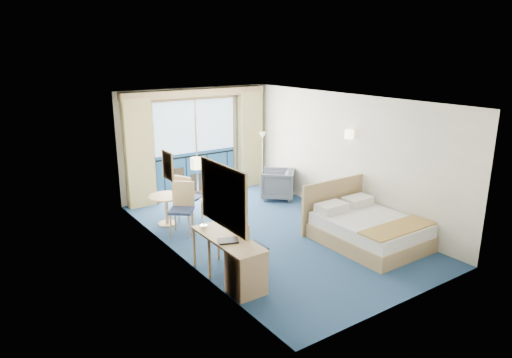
% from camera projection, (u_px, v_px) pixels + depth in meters
% --- Properties ---
extents(floor, '(6.50, 6.50, 0.00)m').
position_uv_depth(floor, '(271.00, 232.00, 9.30)').
color(floor, navy).
rests_on(floor, ground).
extents(room_walls, '(4.04, 6.54, 2.72)m').
position_uv_depth(room_walls, '(272.00, 147.00, 8.81)').
color(room_walls, beige).
rests_on(room_walls, ground).
extents(balcony_door, '(2.36, 0.03, 2.52)m').
position_uv_depth(balcony_door, '(196.00, 150.00, 11.53)').
color(balcony_door, navy).
rests_on(balcony_door, room_walls).
extents(curtain_left, '(0.65, 0.22, 2.55)m').
position_uv_depth(curtain_left, '(139.00, 154.00, 10.54)').
color(curtain_left, tan).
rests_on(curtain_left, room_walls).
extents(curtain_right, '(0.65, 0.22, 2.55)m').
position_uv_depth(curtain_right, '(250.00, 139.00, 12.23)').
color(curtain_right, tan).
rests_on(curtain_right, room_walls).
extents(pelmet, '(3.80, 0.25, 0.18)m').
position_uv_depth(pelmet, '(196.00, 93.00, 11.05)').
color(pelmet, tan).
rests_on(pelmet, room_walls).
extents(mirror, '(0.05, 1.25, 0.95)m').
position_uv_depth(mirror, '(223.00, 196.00, 6.61)').
color(mirror, tan).
rests_on(mirror, room_walls).
extents(wall_print, '(0.04, 0.42, 0.52)m').
position_uv_depth(wall_print, '(168.00, 165.00, 8.14)').
color(wall_print, tan).
rests_on(wall_print, room_walls).
extents(sconce_left, '(0.18, 0.18, 0.18)m').
position_uv_depth(sconce_left, '(196.00, 163.00, 7.26)').
color(sconce_left, '#FAE5AF').
rests_on(sconce_left, room_walls).
extents(sconce_right, '(0.18, 0.18, 0.18)m').
position_uv_depth(sconce_right, '(349.00, 134.00, 9.73)').
color(sconce_right, '#FAE5AF').
rests_on(sconce_right, room_walls).
extents(bed, '(1.68, 1.99, 1.05)m').
position_uv_depth(bed, '(367.00, 228.00, 8.73)').
color(bed, tan).
rests_on(bed, ground).
extents(nightstand, '(0.40, 0.38, 0.52)m').
position_uv_depth(nightstand, '(334.00, 204.00, 10.21)').
color(nightstand, tan).
rests_on(nightstand, ground).
extents(phone, '(0.18, 0.15, 0.08)m').
position_uv_depth(phone, '(332.00, 191.00, 10.14)').
color(phone, white).
rests_on(phone, nightstand).
extents(armchair, '(1.12, 1.12, 0.73)m').
position_uv_depth(armchair, '(278.00, 184.00, 11.34)').
color(armchair, '#464B55').
rests_on(armchair, ground).
extents(floor_lamp, '(0.21, 0.21, 1.50)m').
position_uv_depth(floor_lamp, '(263.00, 146.00, 12.07)').
color(floor_lamp, silver).
rests_on(floor_lamp, ground).
extents(desk, '(0.53, 1.54, 0.72)m').
position_uv_depth(desk, '(242.00, 266.00, 6.98)').
color(desk, tan).
rests_on(desk, ground).
extents(desk_chair, '(0.43, 0.42, 0.97)m').
position_uv_depth(desk_chair, '(247.00, 244.00, 7.40)').
color(desk_chair, '#1E2947').
rests_on(desk_chair, ground).
extents(folder, '(0.37, 0.32, 0.03)m').
position_uv_depth(folder, '(228.00, 241.00, 7.08)').
color(folder, black).
rests_on(folder, desk).
extents(desk_lamp, '(0.13, 0.13, 0.48)m').
position_uv_depth(desk_lamp, '(203.00, 207.00, 7.54)').
color(desk_lamp, silver).
rests_on(desk_lamp, desk).
extents(round_table, '(0.71, 0.71, 0.64)m').
position_uv_depth(round_table, '(166.00, 203.00, 9.61)').
color(round_table, tan).
rests_on(round_table, ground).
extents(table_chair_a, '(0.59, 0.58, 1.02)m').
position_uv_depth(table_chair_a, '(187.00, 195.00, 9.82)').
color(table_chair_a, '#1E2947').
rests_on(table_chair_a, ground).
extents(table_chair_b, '(0.64, 0.64, 1.05)m').
position_uv_depth(table_chair_b, '(182.00, 205.00, 9.15)').
color(table_chair_b, '#1E2947').
rests_on(table_chair_b, ground).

